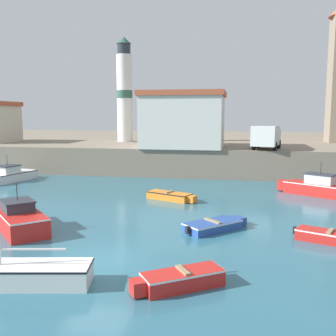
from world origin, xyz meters
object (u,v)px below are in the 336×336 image
dinghy_orange_1 (170,196)px  motorboat_white_9 (8,176)px  dinghy_red_8 (180,279)px  sailboat_white_5 (8,273)px  motorboat_red_6 (18,218)px  lighthouse (125,92)px  dinghy_blue_0 (214,225)px  dinghy_red_7 (332,237)px  truck_on_quay (266,136)px  harbor_shed_near_wharf (184,119)px  motorboat_red_4 (321,188)px

dinghy_orange_1 → motorboat_white_9: (-15.52, 4.85, 0.24)m
dinghy_red_8 → motorboat_white_9: bearing=134.6°
sailboat_white_5 → motorboat_red_6: 7.06m
dinghy_red_8 → lighthouse: lighthouse is taller
dinghy_blue_0 → motorboat_white_9: motorboat_white_9 is taller
sailboat_white_5 → dinghy_red_7: bearing=29.5°
sailboat_white_5 → lighthouse: (-5.72, 33.39, 8.13)m
dinghy_blue_0 → truck_on_quay: (3.56, 17.53, 3.65)m
dinghy_orange_1 → motorboat_red_6: 10.62m
dinghy_blue_0 → dinghy_red_8: size_ratio=1.04×
sailboat_white_5 → dinghy_red_7: sailboat_white_5 is taller
dinghy_blue_0 → sailboat_white_5: size_ratio=0.53×
dinghy_orange_1 → dinghy_red_8: size_ratio=1.18×
dinghy_blue_0 → dinghy_red_7: bearing=-11.2°
lighthouse → motorboat_red_6: bearing=-85.1°
motorboat_white_9 → harbor_shed_near_wharf: harbor_shed_near_wharf is taller
harbor_shed_near_wharf → sailboat_white_5: bearing=-94.9°
dinghy_red_8 → truck_on_quay: 25.25m
motorboat_red_6 → lighthouse: bearing=94.9°
dinghy_blue_0 → motorboat_white_9: size_ratio=0.55×
sailboat_white_5 → dinghy_red_8: bearing=8.4°
dinghy_blue_0 → dinghy_red_8: (-0.70, -7.10, 0.06)m
harbor_shed_near_wharf → motorboat_red_6: bearing=-105.4°
harbor_shed_near_wharf → truck_on_quay: size_ratio=1.74×
dinghy_orange_1 → truck_on_quay: bearing=57.1°
dinghy_blue_0 → dinghy_red_7: (5.51, -1.09, 0.03)m
sailboat_white_5 → lighthouse: size_ratio=0.51×
sailboat_white_5 → truck_on_quay: sailboat_white_5 is taller
dinghy_red_7 → dinghy_red_8: size_ratio=1.10×
motorboat_white_9 → truck_on_quay: bearing=15.0°
motorboat_red_6 → harbor_shed_near_wharf: 21.82m
dinghy_blue_0 → motorboat_red_6: motorboat_red_6 is taller
motorboat_red_6 → dinghy_red_8: motorboat_red_6 is taller
motorboat_red_4 → lighthouse: lighthouse is taller
motorboat_red_6 → harbor_shed_near_wharf: (5.65, 20.51, 4.82)m
dinghy_blue_0 → truck_on_quay: bearing=78.5°
motorboat_red_4 → motorboat_red_6: size_ratio=1.21×
motorboat_white_9 → truck_on_quay: size_ratio=1.29×
dinghy_blue_0 → motorboat_white_9: (-19.02, 11.48, 0.27)m
motorboat_red_6 → lighthouse: lighthouse is taller
dinghy_orange_1 → motorboat_red_6: size_ratio=0.76×
dinghy_orange_1 → lighthouse: lighthouse is taller
motorboat_red_6 → dinghy_red_7: bearing=2.5°
motorboat_red_4 → motorboat_white_9: bearing=176.7°
motorboat_red_4 → motorboat_red_6: motorboat_red_4 is taller
sailboat_white_5 → lighthouse: lighthouse is taller
dinghy_orange_1 → motorboat_red_4: size_ratio=0.63×
dinghy_orange_1 → dinghy_red_8: (2.80, -13.72, 0.03)m
dinghy_red_8 → lighthouse: bearing=109.7°
dinghy_orange_1 → harbor_shed_near_wharf: bearing=94.0°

